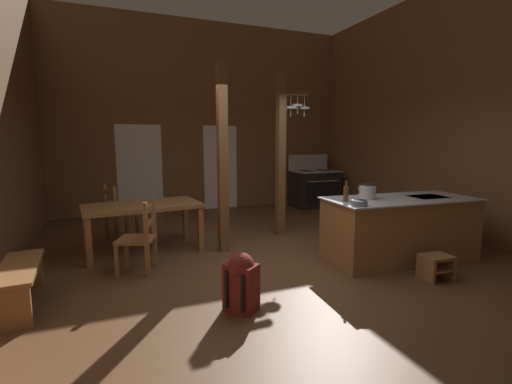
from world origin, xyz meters
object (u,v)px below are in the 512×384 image
kitchen_island (399,228)px  bench_along_left_wall (19,279)px  stockpot_on_counter (367,191)px  stove_range (314,188)px  bottle_tall_on_counter (346,193)px  ladderback_chair_near_window (140,238)px  backpack (241,280)px  ladderback_chair_by_post (118,213)px  mixing_bowl_on_counter (360,203)px  step_stool (436,265)px  dining_table (142,210)px

kitchen_island → bench_along_left_wall: 4.75m
bench_along_left_wall → stockpot_on_counter: stockpot_on_counter is taller
bench_along_left_wall → stove_range: bearing=33.2°
stove_range → bottle_tall_on_counter: bearing=-115.5°
stove_range → ladderback_chair_near_window: stove_range is taller
stove_range → backpack: bearing=-127.9°
ladderback_chair_by_post → mixing_bowl_on_counter: (2.84, -2.84, 0.47)m
stove_range → bench_along_left_wall: size_ratio=1.14×
kitchen_island → mixing_bowl_on_counter: (-0.93, -0.26, 0.48)m
backpack → stockpot_on_counter: (2.17, 0.81, 0.68)m
kitchen_island → ladderback_chair_by_post: 4.57m
step_stool → stockpot_on_counter: bearing=110.3°
dining_table → mixing_bowl_on_counter: bearing=-38.5°
kitchen_island → ladderback_chair_near_window: size_ratio=2.33×
ladderback_chair_near_window → ladderback_chair_by_post: 1.77m
step_stool → stockpot_on_counter: stockpot_on_counter is taller
kitchen_island → ladderback_chair_near_window: (-3.52, 0.83, 0.01)m
mixing_bowl_on_counter → ladderback_chair_by_post: bearing=135.0°
kitchen_island → ladderback_chair_near_window: ladderback_chair_near_window is taller
ladderback_chair_near_window → mixing_bowl_on_counter: size_ratio=4.68×
bench_along_left_wall → bottle_tall_on_counter: (3.83, -0.19, 0.70)m
kitchen_island → bench_along_left_wall: bearing=177.1°
stove_range → ladderback_chair_by_post: (-4.72, -1.38, -0.03)m
bench_along_left_wall → step_stool: bearing=-12.5°
ladderback_chair_near_window → bench_along_left_wall: 1.37m
backpack → mixing_bowl_on_counter: (1.72, 0.40, 0.61)m
stockpot_on_counter → mixing_bowl_on_counter: 0.61m
kitchen_island → stove_range: stove_range is taller
ladderback_chair_near_window → dining_table: bearing=83.5°
backpack → stove_range: bearing=52.1°
ladderback_chair_near_window → ladderback_chair_by_post: size_ratio=1.00×
stove_range → ladderback_chair_near_window: 5.46m
dining_table → bottle_tall_on_counter: size_ratio=6.45×
kitchen_island → backpack: 2.73m
kitchen_island → mixing_bowl_on_counter: bearing=-164.2°
step_stool → mixing_bowl_on_counter: mixing_bowl_on_counter is taller
kitchen_island → dining_table: (-3.42, 1.72, 0.21)m
stockpot_on_counter → stove_range: bearing=69.4°
dining_table → bench_along_left_wall: bearing=-131.8°
dining_table → ladderback_chair_near_window: 0.92m
kitchen_island → stove_range: (0.95, 3.96, 0.04)m
dining_table → backpack: size_ratio=3.01×
dining_table → stockpot_on_counter: stockpot_on_counter is taller
dining_table → bottle_tall_on_counter: bottle_tall_on_counter is taller
stove_range → stockpot_on_counter: 4.11m
step_stool → dining_table: (-3.28, 2.50, 0.47)m
stockpot_on_counter → bench_along_left_wall: bearing=178.8°
kitchen_island → mixing_bowl_on_counter: mixing_bowl_on_counter is taller
dining_table → mixing_bowl_on_counter: 3.20m
dining_table → kitchen_island: bearing=-26.7°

